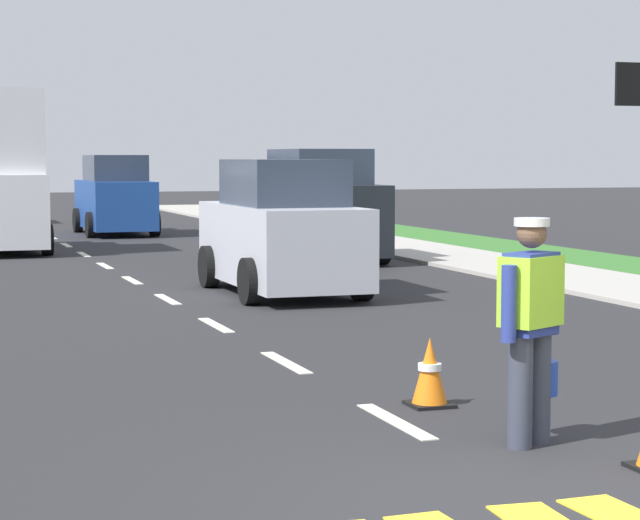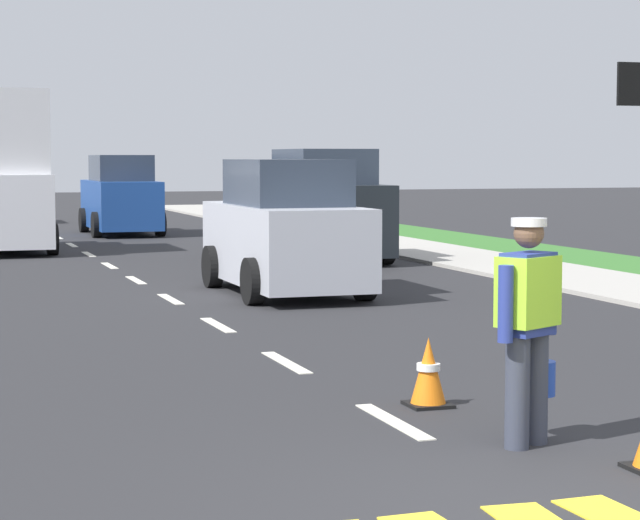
# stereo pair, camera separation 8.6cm
# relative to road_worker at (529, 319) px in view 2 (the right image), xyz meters

# --- Properties ---
(ground_plane) EXTENTS (96.00, 96.00, 0.00)m
(ground_plane) POSITION_rel_road_worker_xyz_m (-0.64, 19.35, -0.93)
(ground_plane) COLOR #28282B
(lane_center_line) EXTENTS (0.14, 46.40, 0.01)m
(lane_center_line) POSITION_rel_road_worker_xyz_m (-0.64, 23.55, -0.93)
(lane_center_line) COLOR silver
(lane_center_line) RESTS_ON ground
(road_worker) EXTENTS (0.65, 0.59, 1.67)m
(road_worker) POSITION_rel_road_worker_xyz_m (0.00, 0.00, 0.00)
(road_worker) COLOR #383D4C
(road_worker) RESTS_ON ground
(traffic_cone_near) EXTENTS (0.36, 0.36, 0.59)m
(traffic_cone_near) POSITION_rel_road_worker_xyz_m (-0.13, 1.54, -0.64)
(traffic_cone_near) COLOR black
(traffic_cone_near) RESTS_ON ground
(delivery_truck) EXTENTS (2.16, 4.60, 3.54)m
(delivery_truck) POSITION_rel_road_worker_xyz_m (-2.37, 20.36, 0.68)
(delivery_truck) COLOR silver
(delivery_truck) RESTS_ON ground
(car_parked_far) EXTENTS (2.02, 4.03, 2.27)m
(car_parked_far) POSITION_rel_road_worker_xyz_m (3.68, 15.94, 0.12)
(car_parked_far) COLOR black
(car_parked_far) RESTS_ON ground
(car_outgoing_ahead) EXTENTS (1.91, 4.07, 2.07)m
(car_outgoing_ahead) POSITION_rel_road_worker_xyz_m (1.20, 10.27, 0.03)
(car_outgoing_ahead) COLOR silver
(car_outgoing_ahead) RESTS_ON ground
(car_outgoing_far) EXTENTS (1.90, 4.09, 2.16)m
(car_outgoing_far) POSITION_rel_road_worker_xyz_m (1.17, 25.91, 0.07)
(car_outgoing_far) COLOR #1E4799
(car_outgoing_far) RESTS_ON ground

